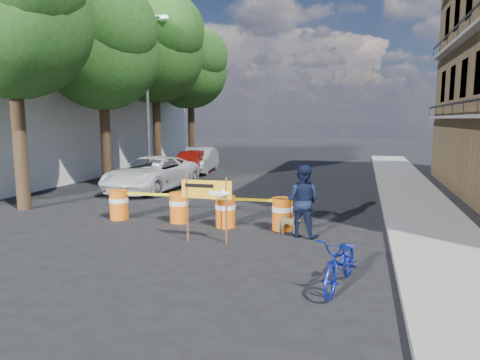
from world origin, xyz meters
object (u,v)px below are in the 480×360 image
Objects in this scene: pedestrian at (303,201)px; bicycle at (342,238)px; barrel_mid_right at (226,211)px; detour_sign at (212,195)px; barrel_mid_left at (179,207)px; sedan_red at (190,162)px; barrel_far_left at (119,204)px; sedan_silver at (199,160)px; dog at (289,224)px; barrel_far_right at (282,213)px; suv_white at (152,174)px.

pedestrian is 3.49m from bicycle.
barrel_mid_right is 0.54× the size of detour_sign.
barrel_mid_left and barrel_mid_right have the same top height.
barrel_far_left is at bearing -84.41° from sedan_red.
bicycle is 16.54m from sedan_red.
dog is at bearing -66.87° from sedan_silver.
barrel_far_left is 10.51m from sedan_red.
barrel_mid_left is 3.12m from barrel_far_right.
barrel_far_right is 0.93m from pedestrian.
barrel_far_right is at bearing 1.29° from barrel_far_left.
sedan_red is (-7.01, 10.21, 0.25)m from barrel_far_right.
barrel_far_right is 0.47× the size of pedestrian.
pedestrian reaches higher than barrel_mid_right.
barrel_far_right is 0.21× the size of sedan_red.
barrel_mid_right is 0.21× the size of sedan_red.
barrel_far_left is 0.21× the size of sedan_red.
pedestrian reaches higher than suv_white.
barrel_mid_left is 1.51m from barrel_mid_right.
suv_white is (-1.58, 5.16, 0.25)m from barrel_far_left.
suv_white is (-5.03, 5.18, 0.25)m from barrel_mid_right.
barrel_mid_left is 3.80m from pedestrian.
detour_sign reaches higher than suv_white.
barrel_mid_right is 2.32m from pedestrian.
barrel_far_left is 5.41m from suv_white.
barrel_mid_left is at bearing -79.35° from sedan_silver.
sedan_silver is at bearing 114.72° from barrel_mid_right.
sedan_silver is (-3.89, 11.56, 0.24)m from barrel_mid_left.
bicycle is at bearing -42.78° from suv_white.
barrel_mid_right is at bearing -67.53° from sedan_red.
barrel_far_left is 5.36m from dog.
detour_sign is (1.67, -1.72, 0.73)m from barrel_mid_left.
dog is at bearing -61.20° from barrel_far_right.
barrel_far_left is 1.00× the size of barrel_mid_right.
pedestrian is 0.45× the size of sedan_red.
suv_white is at bearing -91.09° from sedan_red.
bicycle is (1.78, -3.80, 0.48)m from barrel_far_right.
barrel_far_left is 1.95m from barrel_mid_left.
sedan_silver is (-1.94, 11.70, 0.24)m from barrel_far_left.
sedan_red reaches higher than barrel_mid_right.
dog is at bearing -11.32° from barrel_mid_right.
sedan_red is at bearing 112.86° from detour_sign.
barrel_far_right is at bearing 126.81° from bicycle.
detour_sign is at bearing 42.88° from pedestrian.
pedestrian is (2.07, 1.19, -0.26)m from detour_sign.
detour_sign is at bearing -45.81° from barrel_mid_left.
barrel_mid_right is 11.67m from sedan_red.
barrel_mid_right is at bearing -175.47° from barrel_far_right.
sedan_silver reaches higher than barrel_mid_left.
barrel_mid_right is 0.47× the size of bicycle.
sedan_red is 1.37m from sedan_silver.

